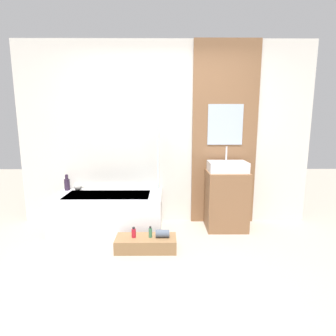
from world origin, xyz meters
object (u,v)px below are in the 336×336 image
Objects in this scene: wooden_step_bench at (146,243)px; vase_tall_dark at (67,184)px; bottle_soap_primary at (134,233)px; bottle_soap_secondary at (150,232)px; bathtub at (108,212)px; vase_round_light at (78,186)px; sink at (227,167)px.

vase_tall_dark reaches higher than wooden_step_bench.
vase_tall_dark is at bearing 142.37° from bottle_soap_primary.
bottle_soap_secondary is at bearing 0.00° from wooden_step_bench.
bathtub is at bearing -21.08° from vase_tall_dark.
vase_tall_dark is 1.85× the size of bottle_soap_primary.
vase_round_light is 1.39m from bottle_soap_secondary.
bottle_soap_secondary is (1.25, -0.81, -0.39)m from vase_tall_dark.
sink is 2.26× the size of vase_tall_dark.
sink is 1.53m from bottle_soap_primary.
sink is at bearing -4.13° from vase_tall_dark.
bathtub reaches higher than bottle_soap_secondary.
sink reaches higher than vase_tall_dark.
bottle_soap_secondary is at bearing -36.12° from vase_round_light.
vase_tall_dark reaches higher than vase_round_light.
bathtub is 10.90× the size of bottle_soap_secondary.
bottle_soap_secondary is (0.19, 0.00, 0.00)m from bottle_soap_primary.
vase_tall_dark is 1.39m from bottle_soap_primary.
vase_round_light is (0.16, -0.02, -0.03)m from vase_tall_dark.
sink reaches higher than bottle_soap_secondary.
vase_round_light is at bearing 176.11° from sink.
sink is at bearing 31.06° from wooden_step_bench.
wooden_step_bench is 1.37× the size of sink.
bathtub is 12.25× the size of vase_round_light.
vase_tall_dark reaches higher than bathtub.
vase_round_light is at bearing 154.59° from bathtub.
bottle_soap_primary is at bearing -53.68° from bathtub.
vase_tall_dark reaches higher than bottle_soap_primary.
bottle_soap_secondary is (-1.02, -0.65, -0.67)m from sink.
wooden_step_bench is 1.49m from sink.
vase_tall_dark is (-1.19, 0.81, 0.53)m from wooden_step_bench.
vase_tall_dark is (-0.64, 0.25, 0.35)m from bathtub.
bathtub is 2.05× the size of wooden_step_bench.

